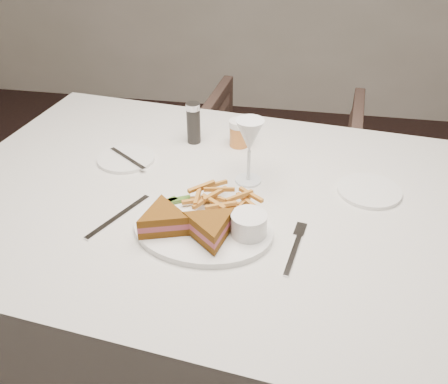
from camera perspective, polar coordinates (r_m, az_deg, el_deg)
table at (r=1.49m, az=0.34°, el=-12.66°), size 1.57×1.14×0.75m
chair_far at (r=2.22m, az=6.20°, el=3.35°), size 0.71×0.67×0.68m
table_setting at (r=1.19m, az=-0.86°, el=-0.40°), size 0.82×0.66×0.18m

